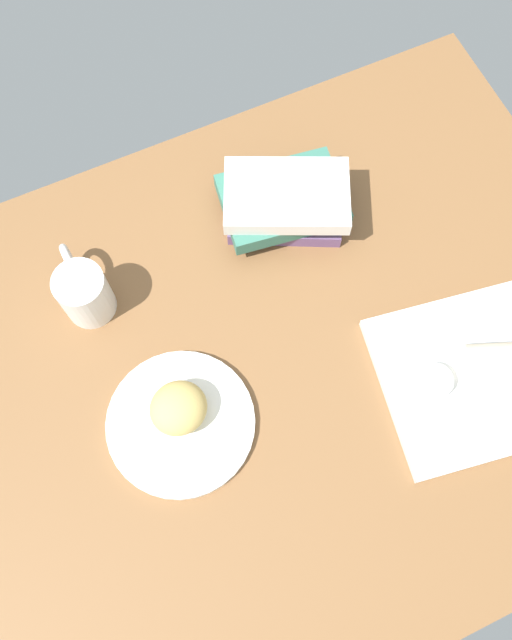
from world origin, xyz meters
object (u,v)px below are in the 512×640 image
at_px(sauce_cup, 434,382).
at_px(breakfast_wrap, 503,363).
at_px(round_plate, 181,423).
at_px(coffee_mug, 84,291).
at_px(book_stack, 284,201).
at_px(scone_pastry, 178,408).
at_px(square_plate, 466,377).

relative_size(sauce_cup, breakfast_wrap, 0.45).
distance_m(round_plate, coffee_mug, 0.25).
bearing_deg(coffee_mug, round_plate, -76.46).
distance_m(book_stack, coffee_mug, 0.35).
distance_m(scone_pastry, breakfast_wrap, 0.48).
distance_m(round_plate, breakfast_wrap, 0.48).
height_order(round_plate, scone_pastry, scone_pastry).
height_order(round_plate, square_plate, square_plate).
distance_m(round_plate, square_plate, 0.44).
bearing_deg(coffee_mug, square_plate, -36.42).
relative_size(book_stack, coffee_mug, 1.77).
bearing_deg(scone_pastry, breakfast_wrap, -16.49).
bearing_deg(sauce_cup, breakfast_wrap, -10.64).
xyz_separation_m(scone_pastry, sauce_cup, (0.36, -0.12, -0.01)).
height_order(scone_pastry, coffee_mug, coffee_mug).
bearing_deg(sauce_cup, round_plate, 164.16).
height_order(scone_pastry, breakfast_wrap, breakfast_wrap).
height_order(round_plate, sauce_cup, sauce_cup).
bearing_deg(breakfast_wrap, book_stack, 46.21).
xyz_separation_m(square_plate, book_stack, (-0.13, 0.37, 0.04)).
height_order(book_stack, coffee_mug, coffee_mug).
distance_m(breakfast_wrap, coffee_mug, 0.64).
height_order(square_plate, book_stack, book_stack).
relative_size(round_plate, scone_pastry, 2.62).
bearing_deg(round_plate, coffee_mug, 103.54).
xyz_separation_m(round_plate, square_plate, (0.42, -0.11, 0.00)).
height_order(round_plate, coffee_mug, coffee_mug).
bearing_deg(scone_pastry, sauce_cup, -18.09).
bearing_deg(book_stack, scone_pastry, -139.29).
bearing_deg(square_plate, book_stack, 109.42).
height_order(sauce_cup, coffee_mug, coffee_mug).
distance_m(scone_pastry, coffee_mug, 0.23).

